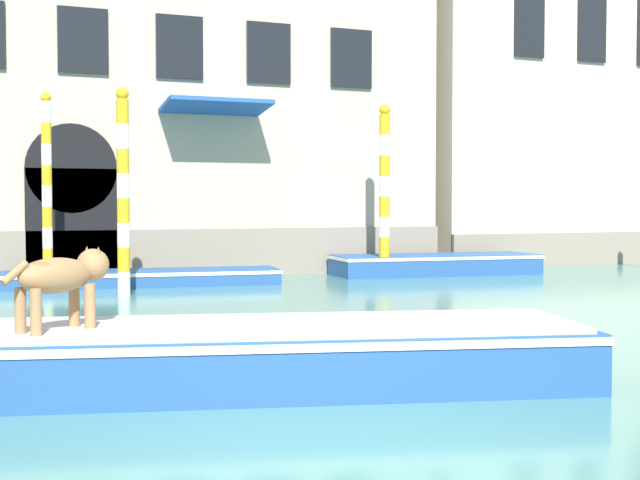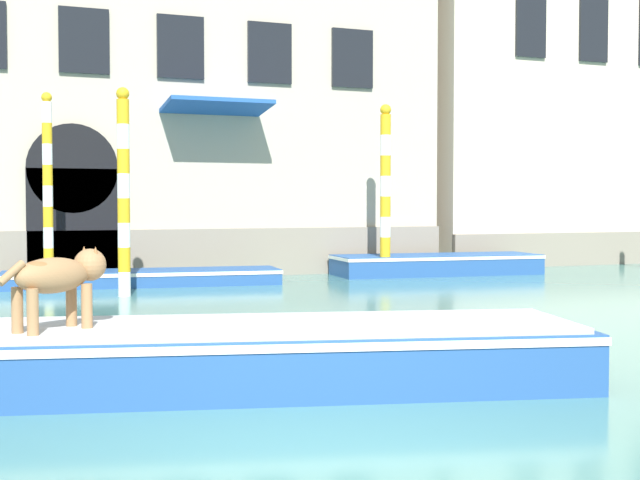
{
  "view_description": "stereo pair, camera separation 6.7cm",
  "coord_description": "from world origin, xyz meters",
  "px_view_note": "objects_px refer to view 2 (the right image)",
  "views": [
    {
      "loc": [
        -2.61,
        -5.74,
        1.9
      ],
      "look_at": [
        3.68,
        9.62,
        1.2
      ],
      "focal_mm": 50.0,
      "sensor_mm": 36.0,
      "label": 1
    },
    {
      "loc": [
        -2.55,
        -5.77,
        1.9
      ],
      "look_at": [
        3.68,
        9.62,
        1.2
      ],
      "focal_mm": 50.0,
      "sensor_mm": 36.0,
      "label": 2
    }
  ],
  "objects_px": {
    "dog_on_deck": "(60,276)",
    "mooring_pole_1": "(385,191)",
    "mooring_pole_0": "(124,191)",
    "mooring_pole_2": "(48,190)",
    "boat_moored_near_palazzo": "(143,277)",
    "boat_moored_far": "(437,264)",
    "boat_foreground": "(185,355)"
  },
  "relations": [
    {
      "from": "boat_moored_near_palazzo",
      "to": "mooring_pole_2",
      "type": "height_order",
      "value": "mooring_pole_2"
    },
    {
      "from": "mooring_pole_1",
      "to": "mooring_pole_2",
      "type": "xyz_separation_m",
      "value": [
        -8.15,
        0.02,
        -0.04
      ]
    },
    {
      "from": "mooring_pole_2",
      "to": "mooring_pole_1",
      "type": "bearing_deg",
      "value": -0.17
    },
    {
      "from": "dog_on_deck",
      "to": "boat_foreground",
      "type": "bearing_deg",
      "value": -35.1
    },
    {
      "from": "boat_foreground",
      "to": "mooring_pole_0",
      "type": "height_order",
      "value": "mooring_pole_0"
    },
    {
      "from": "boat_foreground",
      "to": "mooring_pole_0",
      "type": "bearing_deg",
      "value": 98.32
    },
    {
      "from": "boat_moored_near_palazzo",
      "to": "mooring_pole_2",
      "type": "relative_size",
      "value": 1.49
    },
    {
      "from": "mooring_pole_1",
      "to": "mooring_pole_2",
      "type": "distance_m",
      "value": 8.15
    },
    {
      "from": "boat_foreground",
      "to": "boat_moored_far",
      "type": "xyz_separation_m",
      "value": [
        9.56,
        11.77,
        -0.08
      ]
    },
    {
      "from": "boat_moored_near_palazzo",
      "to": "mooring_pole_2",
      "type": "xyz_separation_m",
      "value": [
        -2.09,
        -0.2,
        1.97
      ]
    },
    {
      "from": "mooring_pole_0",
      "to": "mooring_pole_1",
      "type": "bearing_deg",
      "value": 16.24
    },
    {
      "from": "boat_moored_far",
      "to": "mooring_pole_2",
      "type": "distance_m",
      "value": 10.06
    },
    {
      "from": "boat_moored_far",
      "to": "mooring_pole_2",
      "type": "xyz_separation_m",
      "value": [
        -9.87,
        -0.42,
        1.88
      ]
    },
    {
      "from": "dog_on_deck",
      "to": "mooring_pole_1",
      "type": "relative_size",
      "value": 0.25
    },
    {
      "from": "boat_foreground",
      "to": "mooring_pole_2",
      "type": "height_order",
      "value": "mooring_pole_2"
    },
    {
      "from": "boat_moored_near_palazzo",
      "to": "mooring_pole_1",
      "type": "bearing_deg",
      "value": 4.83
    },
    {
      "from": "mooring_pole_2",
      "to": "boat_moored_far",
      "type": "bearing_deg",
      "value": 2.44
    },
    {
      "from": "boat_foreground",
      "to": "mooring_pole_1",
      "type": "height_order",
      "value": "mooring_pole_1"
    },
    {
      "from": "mooring_pole_1",
      "to": "dog_on_deck",
      "type": "bearing_deg",
      "value": -128.79
    },
    {
      "from": "boat_moored_near_palazzo",
      "to": "mooring_pole_0",
      "type": "height_order",
      "value": "mooring_pole_0"
    },
    {
      "from": "mooring_pole_0",
      "to": "mooring_pole_2",
      "type": "distance_m",
      "value": 2.4
    },
    {
      "from": "boat_moored_near_palazzo",
      "to": "boat_moored_far",
      "type": "relative_size",
      "value": 1.14
    },
    {
      "from": "boat_foreground",
      "to": "boat_moored_near_palazzo",
      "type": "relative_size",
      "value": 1.32
    },
    {
      "from": "boat_moored_far",
      "to": "mooring_pole_2",
      "type": "height_order",
      "value": "mooring_pole_2"
    },
    {
      "from": "boat_foreground",
      "to": "mooring_pole_0",
      "type": "relative_size",
      "value": 2.0
    },
    {
      "from": "dog_on_deck",
      "to": "boat_moored_far",
      "type": "bearing_deg",
      "value": 16.64
    },
    {
      "from": "boat_moored_near_palazzo",
      "to": "mooring_pole_0",
      "type": "bearing_deg",
      "value": -102.84
    },
    {
      "from": "boat_moored_near_palazzo",
      "to": "boat_foreground",
      "type": "bearing_deg",
      "value": -91.76
    },
    {
      "from": "mooring_pole_1",
      "to": "boat_foreground",
      "type": "bearing_deg",
      "value": -124.65
    },
    {
      "from": "boat_foreground",
      "to": "boat_moored_far",
      "type": "height_order",
      "value": "boat_foreground"
    },
    {
      "from": "mooring_pole_1",
      "to": "mooring_pole_2",
      "type": "relative_size",
      "value": 1.02
    },
    {
      "from": "dog_on_deck",
      "to": "boat_moored_near_palazzo",
      "type": "height_order",
      "value": "dog_on_deck"
    }
  ]
}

